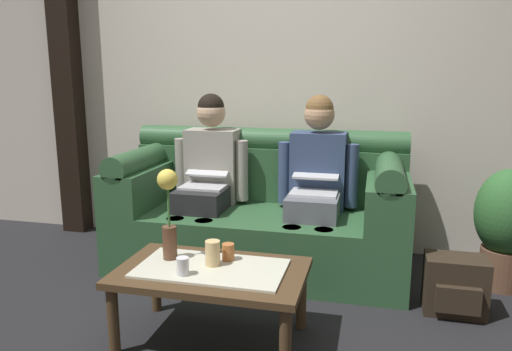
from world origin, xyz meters
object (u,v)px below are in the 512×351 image
cup_near_right (228,252)px  cup_far_center (183,266)px  person_right (316,178)px  potted_plant (507,223)px  flower_vase (169,208)px  couch (261,214)px  cup_near_left (212,253)px  backpack_right (455,286)px  person_left (208,173)px  coffee_table (211,278)px

cup_near_right → cup_far_center: 0.28m
person_right → cup_near_right: (-0.34, -0.97, -0.21)m
potted_plant → flower_vase: bearing=-151.4°
couch → cup_near_left: couch is taller
couch → backpack_right: 1.36m
flower_vase → cup_far_center: bearing=-51.5°
person_left → cup_far_center: size_ratio=13.82×
potted_plant → person_right: bearing=179.5°
person_left → potted_plant: 2.02m
person_right → coffee_table: 1.19m
person_right → backpack_right: bearing=-27.9°
person_right → cup_near_left: (-0.40, -1.06, -0.19)m
backpack_right → potted_plant: potted_plant is taller
coffee_table → potted_plant: 1.94m
flower_vase → coffee_table: bearing=-13.6°
flower_vase → backpack_right: bearing=20.5°
person_left → cup_near_right: bearing=-65.3°
coffee_table → cup_far_center: 0.19m
flower_vase → cup_near_left: bearing=-7.6°
coffee_table → cup_near_right: (0.06, 0.11, 0.10)m
cup_near_right → backpack_right: 1.34m
coffee_table → flower_vase: (-0.25, 0.06, 0.33)m
potted_plant → coffee_table: bearing=-146.3°
flower_vase → cup_near_left: 0.32m
flower_vase → backpack_right: flower_vase is taller
couch → person_right: 0.48m
couch → backpack_right: couch is taller
couch → person_left: 0.48m
person_right → couch: bearing=179.6°
cup_far_center → flower_vase: bearing=128.5°
person_right → coffee_table: size_ratio=1.28×
backpack_right → potted_plant: (0.35, 0.45, 0.27)m
couch → person_left: size_ratio=1.66×
person_left → person_right: size_ratio=1.00×
flower_vase → cup_near_right: (0.30, 0.05, -0.23)m
cup_far_center → cup_near_right: bearing=56.5°
person_left → backpack_right: bearing=-15.6°
person_right → flower_vase: 1.21m
person_right → backpack_right: 1.10m
cup_far_center → backpack_right: 1.58m
cup_near_left → backpack_right: bearing=25.2°
cup_near_left → potted_plant: potted_plant is taller
person_right → cup_near_left: bearing=-110.5°
flower_vase → cup_near_right: flower_vase is taller
flower_vase → person_left: bearing=98.0°
person_left → cup_far_center: bearing=-76.5°
coffee_table → couch: bearing=90.0°
coffee_table → flower_vase: flower_vase is taller
person_left → coffee_table: 1.19m
flower_vase → cup_far_center: size_ratio=5.44×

